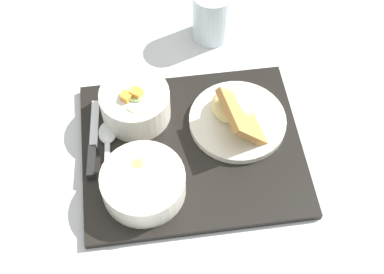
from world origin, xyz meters
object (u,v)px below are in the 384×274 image
knife (93,151)px  glass_water (212,17)px  plate_main (237,116)px  bowl_salad (135,103)px  spoon (108,145)px  bowl_soup (143,182)px

knife → glass_water: glass_water is taller
plate_main → bowl_salad: bearing=169.4°
knife → spoon: (0.03, 0.01, -0.00)m
bowl_salad → bowl_soup: (0.01, -0.16, -0.01)m
bowl_salad → plate_main: 0.18m
bowl_soup → spoon: 0.11m
plate_main → knife: plate_main is taller
bowl_soup → knife: size_ratio=0.84×
bowl_salad → knife: bearing=-136.6°
bowl_soup → glass_water: size_ratio=1.28×
bowl_salad → spoon: size_ratio=0.81×
knife → spoon: knife is taller
knife → glass_water: 0.37m
bowl_salad → plate_main: size_ratio=0.71×
bowl_salad → knife: bowl_salad is taller
bowl_salad → glass_water: glass_water is taller
spoon → bowl_soup: bearing=-146.2°
glass_water → knife: bearing=-130.9°
knife → spoon: 0.03m
spoon → glass_water: 0.35m
bowl_soup → knife: bowl_soup is taller
bowl_soup → spoon: bearing=123.1°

